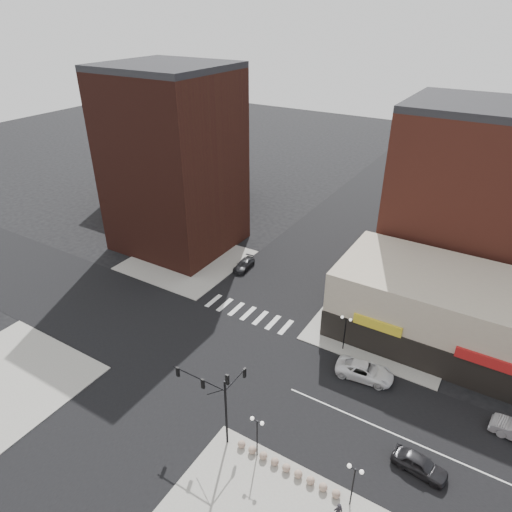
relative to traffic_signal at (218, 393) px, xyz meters
The scene contains 18 objects.
ground 11.76m from the traffic_signal, 132.74° to the left, with size 240.00×240.00×0.00m, color black.
road_ew 11.76m from the traffic_signal, 132.74° to the left, with size 200.00×14.00×0.02m, color black.
road_ns 11.76m from the traffic_signal, 132.74° to the left, with size 14.00×200.00×0.02m, color black.
sidewalk_nw 31.55m from the traffic_signal, 134.23° to the left, with size 15.00×15.00×0.12m, color gray.
sidewalk_ne 23.99m from the traffic_signal, 71.98° to the left, with size 15.00×15.00×0.12m, color gray.
building_nw 37.93m from the traffic_signal, 134.90° to the left, with size 16.00×15.00×25.00m, color #3C1913.
building_nw_low 57.36m from the traffic_signal, 133.17° to the left, with size 20.00×18.00×12.00m, color #3C1913.
building_ne_midrise 39.60m from the traffic_signal, 72.51° to the left, with size 18.00×15.00×22.00m, color brown.
building_ne_row 26.71m from the traffic_signal, 58.92° to the left, with size 24.20×12.20×8.00m.
traffic_signal is the anchor object (origin of this frame).
street_lamp_se_a 4.12m from the traffic_signal, ahead, with size 1.22×0.32×4.16m.
street_lamp_se_b 11.88m from the traffic_signal, ahead, with size 1.22×0.32×4.16m.
street_lamp_ne 16.62m from the traffic_signal, 73.25° to the left, with size 1.22×0.32×4.16m.
bollard_row 7.89m from the traffic_signal, ahead, with size 9.06×0.66×0.66m.
white_suv 15.94m from the traffic_signal, 58.22° to the left, with size 2.59×5.62×1.56m, color white.
dark_sedan_east 16.81m from the traffic_signal, 19.28° to the left, with size 1.75×4.34×1.48m, color black.
dark_sedan_north 28.45m from the traffic_signal, 118.64° to the left, with size 1.73×4.27×1.24m, color black.
pedestrian 12.21m from the traffic_signal, ahead, with size 0.67×0.44×1.85m, color black.
Camera 1 is at (23.79, -29.10, 32.38)m, focal length 32.00 mm.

